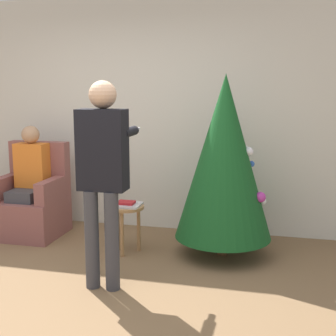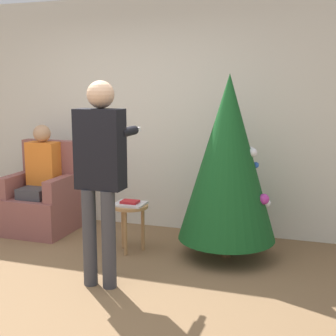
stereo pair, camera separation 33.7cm
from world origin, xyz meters
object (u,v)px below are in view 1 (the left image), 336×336
(person_seated, at_px, (29,176))
(person_standing, at_px, (103,166))
(christmas_tree, at_px, (224,157))
(armchair, at_px, (32,203))
(side_stool, at_px, (126,214))

(person_seated, distance_m, person_standing, 1.75)
(christmas_tree, height_order, person_seated, christmas_tree)
(christmas_tree, bearing_deg, person_seated, 177.08)
(armchair, relative_size, person_standing, 0.60)
(armchair, height_order, person_standing, person_standing)
(person_seated, relative_size, side_stool, 2.53)
(person_standing, distance_m, side_stool, 1.04)
(person_seated, bearing_deg, armchair, 90.00)
(christmas_tree, height_order, side_stool, christmas_tree)
(christmas_tree, xyz_separation_m, person_seated, (-2.21, 0.11, -0.32))
(christmas_tree, relative_size, side_stool, 3.67)
(side_stool, bearing_deg, christmas_tree, 9.71)
(armchair, height_order, side_stool, armchair)
(christmas_tree, relative_size, armchair, 1.72)
(person_standing, bearing_deg, armchair, 139.81)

